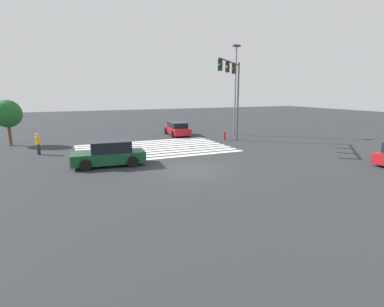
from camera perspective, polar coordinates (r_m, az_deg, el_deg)
The scene contains 9 objects.
ground_plane at distance 18.40m, azimuth 0.00°, elevation -3.18°, with size 124.58×124.58×0.00m, color #2B2D30.
crosswalk_markings at distance 25.62m, azimuth -7.10°, elevation 1.01°, with size 12.48×8.20×0.01m.
traffic_signal_mast at distance 27.26m, azimuth 7.78°, elevation 13.14°, with size 4.80×4.80×7.39m.
car_1 at distance 20.07m, azimuth -15.49°, elevation -0.10°, with size 4.70×2.32×1.62m.
car_2 at distance 33.10m, azimuth -2.84°, elevation 4.74°, with size 2.32×4.69×1.43m.
pedestrian at distance 25.52m, azimuth -27.29°, elevation 1.82°, with size 0.41×0.41×1.64m.
street_light_pole_a at distance 33.11m, azimuth 8.27°, elevation 13.08°, with size 0.80×0.36×9.49m.
tree_corner_a at distance 30.90m, azimuth -31.74°, elevation 6.44°, with size 2.41×2.41×4.03m.
fire_hydrant at distance 29.83m, azimuth 6.22°, elevation 3.38°, with size 0.22×0.22×0.86m.
Camera 1 is at (7.16, 16.27, 4.75)m, focal length 28.00 mm.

